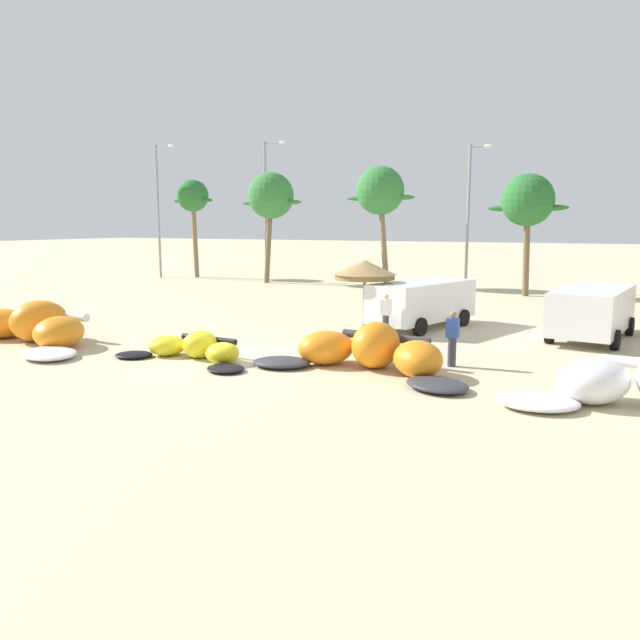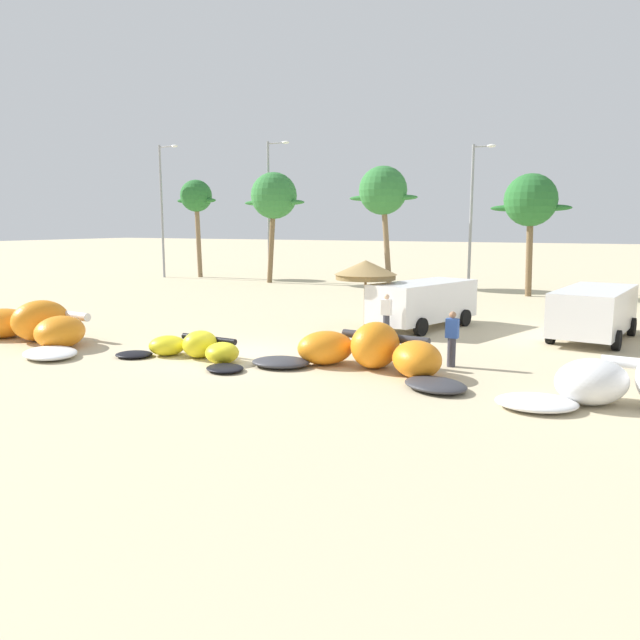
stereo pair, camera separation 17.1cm
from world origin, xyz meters
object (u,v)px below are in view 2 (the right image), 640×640
object	(u,v)px
lamppost_west_center	(270,205)
lamppost_east_center	(473,210)
person_near_kites	(452,339)
kite_far_left	(30,327)
palm_center_left	(531,201)
lamppost_west	(163,205)
kite_left	(194,349)
palm_leftmost	(196,198)
palm_left_of_gap	(383,192)
beach_umbrella_near_van	(366,270)
parked_car_second	(425,301)
parked_van	(595,309)
palm_left	(274,197)
kite_left_of_center	(369,353)
person_by_umbrellas	(386,316)

from	to	relation	value
lamppost_west_center	lamppost_east_center	bearing A→B (deg)	2.13
person_near_kites	kite_far_left	bearing A→B (deg)	-168.25
palm_center_left	lamppost_east_center	world-z (taller)	lamppost_east_center
kite_far_left	lamppost_west	distance (m)	27.29
kite_far_left	kite_left	world-z (taller)	kite_far_left
palm_leftmost	palm_center_left	bearing A→B (deg)	-4.53
kite_far_left	lamppost_west_center	size ratio (longest dim) A/B	0.81
lamppost_west	lamppost_east_center	xyz separation A→B (m)	(23.41, 1.50, -0.60)
kite_left	palm_leftmost	xyz separation A→B (m)	(-18.39, 24.01, 5.78)
palm_left_of_gap	beach_umbrella_near_van	bearing A→B (deg)	-71.34
kite_far_left	parked_car_second	world-z (taller)	parked_car_second
kite_left	lamppost_west_center	world-z (taller)	lamppost_west_center
kite_left	parked_van	size ratio (longest dim) A/B	0.92
palm_left	kite_left_of_center	bearing A→B (deg)	-53.50
kite_far_left	palm_left_of_gap	xyz separation A→B (m)	(3.96, 23.89, 5.64)
kite_left_of_center	palm_leftmost	world-z (taller)	palm_leftmost
kite_far_left	parked_car_second	bearing A→B (deg)	38.92
person_by_umbrellas	lamppost_west	distance (m)	30.12
beach_umbrella_near_van	palm_leftmost	bearing A→B (deg)	141.82
kite_left_of_center	beach_umbrella_near_van	world-z (taller)	beach_umbrella_near_van
beach_umbrella_near_van	lamppost_west	world-z (taller)	lamppost_west
kite_far_left	person_by_umbrellas	xyz separation A→B (m)	(10.85, 6.30, 0.27)
person_by_umbrellas	palm_left_of_gap	size ratio (longest dim) A/B	0.21
kite_left	palm_leftmost	size ratio (longest dim) A/B	0.67
parked_car_second	palm_center_left	world-z (taller)	palm_center_left
kite_far_left	lamppost_west_center	bearing A→B (deg)	101.05
beach_umbrella_near_van	palm_left	size ratio (longest dim) A/B	0.35
kite_left	palm_center_left	xyz separation A→B (m)	(6.59, 22.03, 5.05)
palm_leftmost	person_by_umbrellas	bearing A→B (deg)	-38.92
parked_van	person_by_umbrellas	world-z (taller)	parked_van
kite_far_left	lamppost_east_center	distance (m)	26.76
beach_umbrella_near_van	parked_car_second	distance (m)	2.69
kite_left_of_center	lamppost_east_center	bearing A→B (deg)	96.09
person_by_umbrellas	lamppost_east_center	xyz separation A→B (m)	(-1.16, 18.25, 4.15)
kite_left	palm_left	world-z (taller)	palm_left
palm_left_of_gap	palm_left	bearing A→B (deg)	-172.82
person_by_umbrellas	palm_left_of_gap	distance (m)	19.63
parked_car_second	kite_left_of_center	bearing A→B (deg)	-84.37
beach_umbrella_near_van	person_by_umbrellas	world-z (taller)	beach_umbrella_near_van
beach_umbrella_near_van	lamppost_west_center	distance (m)	21.55
kite_left	beach_umbrella_near_van	bearing A→B (deg)	71.45
palm_center_left	beach_umbrella_near_van	bearing A→B (deg)	-105.66
beach_umbrella_near_van	lamppost_east_center	distance (m)	16.80
parked_car_second	palm_left	distance (m)	21.00
kite_left_of_center	kite_left	bearing A→B (deg)	-168.95
kite_left_of_center	palm_left_of_gap	world-z (taller)	palm_left_of_gap
parked_car_second	person_near_kites	size ratio (longest dim) A/B	3.29
person_by_umbrellas	beach_umbrella_near_van	bearing A→B (deg)	132.22
parked_van	beach_umbrella_near_van	bearing A→B (deg)	-169.47
kite_left	palm_leftmost	bearing A→B (deg)	127.46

